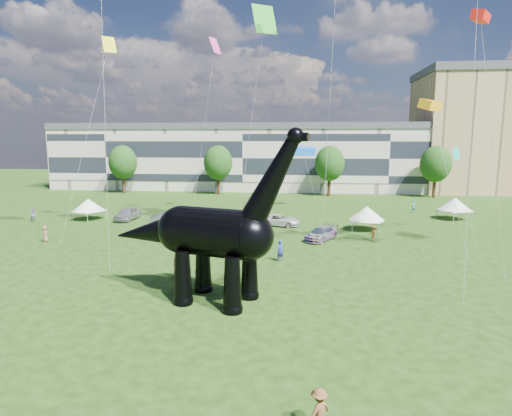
# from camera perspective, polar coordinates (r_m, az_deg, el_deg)

# --- Properties ---
(ground) EXTENTS (220.00, 220.00, 0.00)m
(ground) POSITION_cam_1_polar(r_m,az_deg,el_deg) (25.84, -1.63, -13.93)
(ground) COLOR #16330C
(ground) RESTS_ON ground
(terrace_row) EXTENTS (78.00, 11.00, 12.00)m
(terrace_row) POSITION_cam_1_polar(r_m,az_deg,el_deg) (86.36, -1.29, 6.51)
(terrace_row) COLOR beige
(terrace_row) RESTS_ON ground
(apartment_block) EXTENTS (28.00, 18.00, 22.00)m
(apartment_block) POSITION_cam_1_polar(r_m,az_deg,el_deg) (95.83, 29.12, 8.62)
(apartment_block) COLOR tan
(apartment_block) RESTS_ON ground
(tree_far_left) EXTENTS (5.20, 5.20, 9.44)m
(tree_far_left) POSITION_cam_1_polar(r_m,az_deg,el_deg) (83.54, -17.36, 6.20)
(tree_far_left) COLOR #382314
(tree_far_left) RESTS_ON ground
(tree_mid_left) EXTENTS (5.20, 5.20, 9.44)m
(tree_mid_left) POSITION_cam_1_polar(r_m,az_deg,el_deg) (78.13, -5.09, 6.40)
(tree_mid_left) COLOR #382314
(tree_mid_left) RESTS_ON ground
(tree_mid_right) EXTENTS (5.20, 5.20, 9.44)m
(tree_mid_right) POSITION_cam_1_polar(r_m,az_deg,el_deg) (76.76, 9.81, 6.25)
(tree_mid_right) COLOR #382314
(tree_mid_right) RESTS_ON ground
(tree_far_right) EXTENTS (5.20, 5.20, 9.44)m
(tree_far_right) POSITION_cam_1_polar(r_m,az_deg,el_deg) (79.91, 22.86, 5.77)
(tree_far_right) COLOR #382314
(tree_far_right) RESTS_ON ground
(dinosaur_sculpture) EXTENTS (13.63, 5.85, 11.20)m
(dinosaur_sculpture) POSITION_cam_1_polar(r_m,az_deg,el_deg) (26.88, -6.48, -3.57)
(dinosaur_sculpture) COLOR black
(dinosaur_sculpture) RESTS_ON ground
(car_silver) EXTENTS (2.27, 4.85, 1.61)m
(car_silver) POSITION_cam_1_polar(r_m,az_deg,el_deg) (56.06, -16.77, -0.74)
(car_silver) COLOR silver
(car_silver) RESTS_ON ground
(car_grey) EXTENTS (4.91, 2.95, 1.53)m
(car_grey) POSITION_cam_1_polar(r_m,az_deg,el_deg) (51.37, -11.40, -1.47)
(car_grey) COLOR slate
(car_grey) RESTS_ON ground
(car_white) EXTENTS (5.29, 3.26, 1.37)m
(car_white) POSITION_cam_1_polar(r_m,az_deg,el_deg) (50.27, 3.14, -1.62)
(car_white) COLOR silver
(car_white) RESTS_ON ground
(car_dark) EXTENTS (3.92, 4.88, 1.33)m
(car_dark) POSITION_cam_1_polar(r_m,az_deg,el_deg) (43.70, 8.67, -3.41)
(car_dark) COLOR #595960
(car_dark) RESTS_ON ground
(gazebo_near) EXTENTS (4.54, 4.54, 2.72)m
(gazebo_near) POSITION_cam_1_polar(r_m,az_deg,el_deg) (49.19, 14.54, -0.70)
(gazebo_near) COLOR white
(gazebo_near) RESTS_ON ground
(gazebo_far) EXTENTS (5.26, 5.26, 2.77)m
(gazebo_far) POSITION_cam_1_polar(r_m,az_deg,el_deg) (59.64, 25.00, 0.47)
(gazebo_far) COLOR white
(gazebo_far) RESTS_ON ground
(gazebo_left) EXTENTS (5.04, 5.04, 2.67)m
(gazebo_left) POSITION_cam_1_polar(r_m,az_deg,el_deg) (57.77, -21.44, 0.37)
(gazebo_left) COLOR white
(gazebo_left) RESTS_ON ground
(visitors) EXTENTS (49.07, 47.55, 1.81)m
(visitors) POSITION_cam_1_polar(r_m,az_deg,el_deg) (41.10, -5.65, -3.92)
(visitors) COLOR #5A2B61
(visitors) RESTS_ON ground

